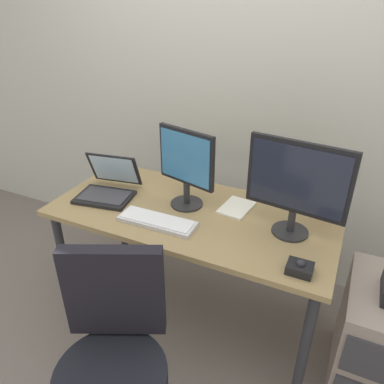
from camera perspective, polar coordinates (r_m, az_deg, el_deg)
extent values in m
plane|color=#6B625C|center=(2.49, 0.00, -18.04)|extent=(8.00, 8.00, 0.00)
cube|color=beige|center=(2.40, 7.62, 18.59)|extent=(6.00, 0.10, 2.80)
cube|color=#977E50|center=(2.01, 0.00, -3.38)|extent=(1.54, 0.72, 0.03)
cylinder|color=#2D2D33|center=(2.39, -19.15, -10.52)|extent=(0.05, 0.05, 0.73)
cylinder|color=#2D2D33|center=(1.91, 16.98, -22.35)|extent=(0.05, 0.05, 0.73)
cylinder|color=#2D2D33|center=(2.75, -10.83, -3.68)|extent=(0.05, 0.05, 0.73)
cylinder|color=#2D2D33|center=(2.34, 19.60, -11.47)|extent=(0.05, 0.05, 0.73)
cube|color=gray|center=(2.15, 27.56, -19.92)|extent=(0.42, 0.52, 0.61)
cylinder|color=black|center=(1.62, -12.42, -26.40)|extent=(0.44, 0.44, 0.07)
cube|color=black|center=(1.55, -11.94, -14.85)|extent=(0.39, 0.22, 0.42)
cylinder|color=#262628|center=(1.90, 14.92, -5.90)|extent=(0.18, 0.18, 0.01)
cylinder|color=#262628|center=(1.86, 15.15, -4.32)|extent=(0.04, 0.04, 0.11)
cube|color=black|center=(1.75, 16.11, 2.09)|extent=(0.48, 0.08, 0.35)
cube|color=#1E2333|center=(1.74, 15.96, 1.92)|extent=(0.44, 0.06, 0.31)
cylinder|color=#262628|center=(2.07, -0.82, -1.79)|extent=(0.18, 0.18, 0.01)
cylinder|color=#262628|center=(2.03, -0.84, -0.12)|extent=(0.04, 0.04, 0.12)
cube|color=black|center=(1.94, -0.88, 5.42)|extent=(0.35, 0.11, 0.30)
cube|color=teal|center=(1.93, -1.15, 5.29)|extent=(0.32, 0.09, 0.27)
cube|color=silver|center=(1.91, -5.41, -4.56)|extent=(0.41, 0.14, 0.02)
cube|color=white|center=(1.90, -5.43, -4.21)|extent=(0.38, 0.12, 0.01)
cube|color=black|center=(2.18, -13.39, -0.79)|extent=(0.34, 0.27, 0.02)
cube|color=#38383D|center=(2.17, -13.43, -0.51)|extent=(0.30, 0.21, 0.00)
cube|color=black|center=(2.25, -11.95, 3.52)|extent=(0.32, 0.14, 0.21)
cube|color=silver|center=(2.24, -12.01, 3.46)|extent=(0.28, 0.12, 0.18)
cube|color=black|center=(1.66, 16.36, -11.28)|extent=(0.11, 0.09, 0.04)
sphere|color=#232328|center=(1.64, 16.48, -10.58)|extent=(0.04, 0.04, 0.04)
cylinder|color=#9B312D|center=(2.07, 20.26, -2.34)|extent=(0.08, 0.08, 0.10)
torus|color=#9A322D|center=(2.07, 21.47, -2.54)|extent=(0.01, 0.06, 0.06)
cube|color=white|center=(2.04, 6.87, -2.41)|extent=(0.17, 0.22, 0.01)
cube|color=black|center=(2.47, -11.46, 2.96)|extent=(0.07, 0.14, 0.01)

